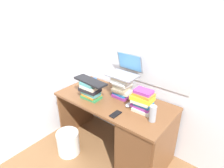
{
  "coord_description": "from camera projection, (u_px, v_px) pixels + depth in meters",
  "views": [
    {
      "loc": [
        1.2,
        -1.54,
        1.88
      ],
      "look_at": [
        -0.05,
        0.02,
        0.9
      ],
      "focal_mm": 31.43,
      "sensor_mm": 36.0,
      "label": 1
    }
  ],
  "objects": [
    {
      "name": "ground_plane",
      "position": [
        114.0,
        147.0,
        2.58
      ],
      "size": [
        6.0,
        6.0,
        0.0
      ],
      "primitive_type": "plane",
      "color": "brown"
    },
    {
      "name": "wall_back",
      "position": [
        135.0,
        44.0,
        2.27
      ],
      "size": [
        6.0,
        0.06,
        2.6
      ],
      "color": "silver",
      "rests_on": "ground"
    },
    {
      "name": "wall_left",
      "position": [
        59.0,
        39.0,
        2.52
      ],
      "size": [
        0.05,
        6.0,
        2.6
      ],
      "primitive_type": "cube",
      "color": "silver",
      "rests_on": "ground"
    },
    {
      "name": "desk",
      "position": [
        137.0,
        136.0,
        2.19
      ],
      "size": [
        1.38,
        0.66,
        0.72
      ],
      "color": "brown",
      "rests_on": "ground"
    },
    {
      "name": "book_stack_tall",
      "position": [
        122.0,
        86.0,
        2.28
      ],
      "size": [
        0.22,
        0.2,
        0.27
      ],
      "color": "#8C338C",
      "rests_on": "desk"
    },
    {
      "name": "book_stack_keyboard_riser",
      "position": [
        91.0,
        90.0,
        2.26
      ],
      "size": [
        0.24,
        0.18,
        0.21
      ],
      "color": "#338C4C",
      "rests_on": "desk"
    },
    {
      "name": "book_stack_side",
      "position": [
        143.0,
        101.0,
        2.02
      ],
      "size": [
        0.24,
        0.19,
        0.23
      ],
      "color": "beige",
      "rests_on": "desk"
    },
    {
      "name": "laptop",
      "position": [
        125.0,
        70.0,
        2.24
      ],
      "size": [
        0.33,
        0.3,
        0.23
      ],
      "color": "gray",
      "rests_on": "book_stack_tall"
    },
    {
      "name": "keyboard",
      "position": [
        90.0,
        81.0,
        2.21
      ],
      "size": [
        0.43,
        0.17,
        0.02
      ],
      "primitive_type": "cube",
      "rotation": [
        0.0,
        0.0,
        -0.08
      ],
      "color": "black",
      "rests_on": "book_stack_keyboard_riser"
    },
    {
      "name": "computer_mouse",
      "position": [
        129.0,
        105.0,
        2.13
      ],
      "size": [
        0.06,
        0.1,
        0.04
      ],
      "primitive_type": "ellipsoid",
      "color": "#A5A8AD",
      "rests_on": "desk"
    },
    {
      "name": "mug",
      "position": [
        94.0,
        82.0,
        2.58
      ],
      "size": [
        0.12,
        0.08,
        0.1
      ],
      "color": "#265999",
      "rests_on": "desk"
    },
    {
      "name": "water_bottle",
      "position": [
        153.0,
        114.0,
        1.87
      ],
      "size": [
        0.07,
        0.07,
        0.17
      ],
      "primitive_type": "cylinder",
      "color": "#999EA5",
      "rests_on": "desk"
    },
    {
      "name": "cell_phone",
      "position": [
        116.0,
        114.0,
        2.0
      ],
      "size": [
        0.07,
        0.14,
        0.01
      ],
      "primitive_type": "cube",
      "rotation": [
        0.0,
        0.0,
        -0.01
      ],
      "color": "black",
      "rests_on": "desk"
    },
    {
      "name": "wastebasket",
      "position": [
        68.0,
        143.0,
        2.44
      ],
      "size": [
        0.27,
        0.27,
        0.3
      ],
      "primitive_type": "cylinder",
      "color": "silver",
      "rests_on": "ground"
    }
  ]
}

